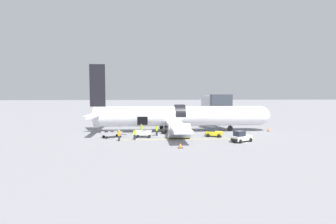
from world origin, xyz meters
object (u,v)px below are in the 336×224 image
at_px(ground_crew_supervisor, 141,129).
at_px(ground_crew_driver, 135,134).
at_px(ground_crew_loader_a, 157,130).
at_px(baggage_tug_mid, 213,133).
at_px(baggage_cart_loading, 144,134).
at_px(airplane, 177,117).
at_px(baggage_tug_lead, 241,137).
at_px(baggage_cart_queued, 112,134).
at_px(ground_crew_loader_b, 119,135).

bearing_deg(ground_crew_supervisor, ground_crew_driver, -100.20).
distance_m(ground_crew_loader_a, ground_crew_driver, 4.92).
relative_size(baggage_tug_mid, baggage_cart_loading, 0.80).
bearing_deg(airplane, baggage_tug_lead, -53.95).
bearing_deg(baggage_cart_queued, ground_crew_loader_b, -66.71).
xyz_separation_m(baggage_tug_lead, baggage_cart_queued, (-18.31, 5.36, -0.16)).
bearing_deg(baggage_tug_lead, baggage_tug_mid, 118.87).
distance_m(baggage_cart_queued, ground_crew_supervisor, 5.14).
bearing_deg(ground_crew_loader_b, ground_crew_loader_a, 38.38).
bearing_deg(baggage_cart_loading, ground_crew_loader_b, -139.60).
relative_size(baggage_tug_mid, ground_crew_driver, 1.80).
distance_m(baggage_tug_lead, baggage_tug_mid, 5.51).
bearing_deg(ground_crew_loader_a, ground_crew_loader_b, -141.62).
distance_m(baggage_tug_mid, baggage_cart_queued, 15.66).
xyz_separation_m(airplane, ground_crew_supervisor, (-6.17, -2.64, -1.75)).
height_order(baggage_tug_lead, ground_crew_supervisor, ground_crew_supervisor).
distance_m(baggage_tug_lead, baggage_cart_queued, 19.08).
distance_m(baggage_tug_mid, ground_crew_loader_a, 8.94).
distance_m(baggage_cart_loading, ground_crew_supervisor, 2.89).
bearing_deg(ground_crew_driver, baggage_cart_queued, 145.54).
distance_m(airplane, baggage_tug_mid, 7.96).
bearing_deg(ground_crew_loader_a, ground_crew_driver, -133.14).
relative_size(ground_crew_driver, ground_crew_supervisor, 0.91).
relative_size(airplane, ground_crew_loader_b, 20.63).
bearing_deg(baggage_tug_lead, baggage_cart_queued, 163.67).
bearing_deg(baggage_tug_mid, airplane, 131.18).
bearing_deg(airplane, baggage_tug_mid, -48.82).
bearing_deg(baggage_cart_queued, baggage_tug_mid, -1.97).
relative_size(baggage_cart_loading, ground_crew_supervisor, 2.05).
relative_size(baggage_tug_lead, baggage_tug_mid, 1.20).
relative_size(baggage_cart_loading, ground_crew_loader_b, 2.22).
height_order(ground_crew_loader_b, ground_crew_driver, ground_crew_loader_b).
bearing_deg(ground_crew_loader_b, baggage_tug_mid, 10.47).
xyz_separation_m(baggage_tug_lead, ground_crew_loader_a, (-11.43, 6.54, 0.22)).
height_order(baggage_cart_queued, ground_crew_supervisor, ground_crew_supervisor).
bearing_deg(airplane, ground_crew_driver, -132.73).
height_order(baggage_tug_mid, ground_crew_driver, ground_crew_driver).
distance_m(baggage_cart_queued, ground_crew_loader_a, 6.98).
relative_size(baggage_tug_lead, ground_crew_loader_b, 2.13).
distance_m(airplane, ground_crew_driver, 10.59).
bearing_deg(baggage_cart_queued, ground_crew_driver, -34.46).
xyz_separation_m(baggage_tug_mid, baggage_cart_queued, (-15.65, 0.54, -0.12)).
relative_size(baggage_tug_mid, ground_crew_loader_a, 1.67).
relative_size(airplane, ground_crew_loader_a, 19.45).
bearing_deg(baggage_cart_queued, baggage_cart_loading, -2.60).
height_order(ground_crew_loader_a, ground_crew_supervisor, ground_crew_supervisor).
relative_size(baggage_cart_loading, ground_crew_loader_a, 2.09).
distance_m(baggage_cart_loading, ground_crew_loader_a, 2.50).
xyz_separation_m(airplane, baggage_tug_lead, (7.72, -10.61, -1.99)).
bearing_deg(baggage_tug_mid, baggage_cart_queued, 178.03).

